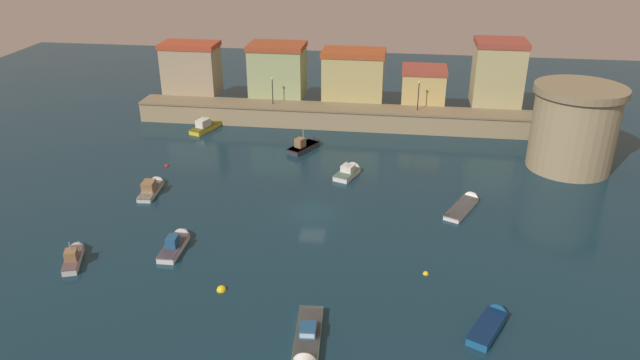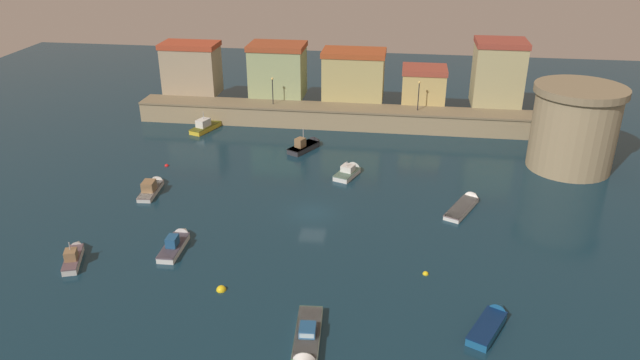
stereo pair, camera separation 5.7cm
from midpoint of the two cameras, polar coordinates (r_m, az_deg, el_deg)
name	(u,v)px [view 2 (the right image)]	position (r m, az deg, el deg)	size (l,w,h in m)	color
ground_plane	(312,213)	(58.59, -0.71, -3.14)	(140.17, 140.17, 0.00)	#112D3D
quay_wall	(341,117)	(81.14, 1.99, 6.03)	(54.89, 4.12, 2.74)	#9E8966
old_town_backdrop	(344,73)	(84.09, 2.28, 10.10)	(49.51, 5.79, 8.72)	tan
fortress_tower	(574,127)	(72.54, 22.95, 4.60)	(9.81, 9.81, 9.51)	#9E8966
quay_lamp_0	(273,87)	(81.45, -4.50, 8.81)	(0.32, 0.32, 3.64)	black
quay_lamp_1	(419,91)	(79.61, 9.36, 8.29)	(0.32, 0.32, 3.88)	black
moored_boat_0	(177,242)	(54.51, -13.38, -5.69)	(1.60, 5.71, 1.85)	white
moored_boat_1	(210,124)	(82.10, -10.38, 5.20)	(3.64, 6.67, 3.09)	gold
moored_boat_2	(153,186)	(65.38, -15.53, -0.57)	(1.85, 5.97, 1.91)	silver
moored_boat_3	(306,345)	(41.96, -1.26, -15.36)	(2.16, 7.15, 1.69)	white
moored_boat_4	(307,145)	(73.85, -1.18, 3.34)	(4.08, 5.72, 3.25)	#333338
moored_boat_5	(350,171)	(66.79, 2.87, 0.88)	(3.12, 4.83, 2.35)	white
moored_boat_6	(491,321)	(45.58, 15.94, -12.76)	(3.71, 5.59, 1.41)	#195689
moored_boat_7	(74,255)	(55.14, -22.24, -6.57)	(2.79, 5.27, 2.36)	silver
moored_boat_8	(466,203)	(61.58, 13.69, -2.17)	(4.27, 6.87, 1.46)	white
mooring_buoy_0	(221,290)	(48.22, -9.29, -10.25)	(0.77, 0.77, 0.77)	yellow
mooring_buoy_1	(426,274)	(50.19, 9.99, -8.77)	(0.49, 0.49, 0.49)	yellow
mooring_buoy_2	(167,166)	(71.17, -14.29, 1.30)	(0.47, 0.47, 0.47)	red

